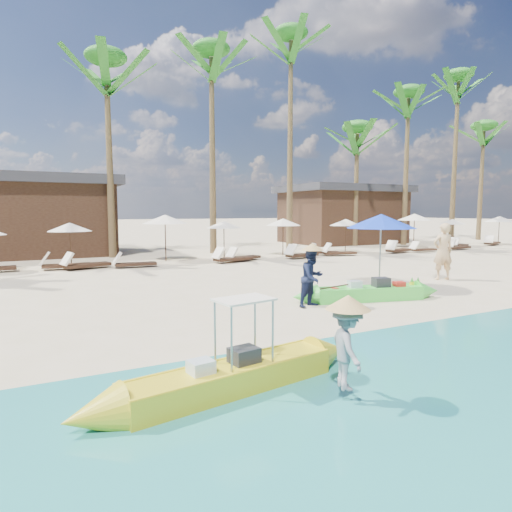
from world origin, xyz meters
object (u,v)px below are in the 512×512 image
yellow_canoe (232,376)px  tourist (443,251)px  blue_umbrella (381,221)px  green_canoe (368,293)px

yellow_canoe → tourist: (10.32, 5.30, 0.80)m
tourist → blue_umbrella: blue_umbrella is taller
green_canoe → blue_umbrella: size_ratio=2.03×
green_canoe → tourist: size_ratio=2.35×
yellow_canoe → green_canoe: bearing=24.6°
tourist → yellow_canoe: bearing=46.4°
green_canoe → blue_umbrella: (1.59, 1.30, 1.89)m
blue_umbrella → green_canoe: bearing=-140.7°
green_canoe → tourist: (4.70, 1.55, 0.79)m
yellow_canoe → blue_umbrella: bearing=25.9°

